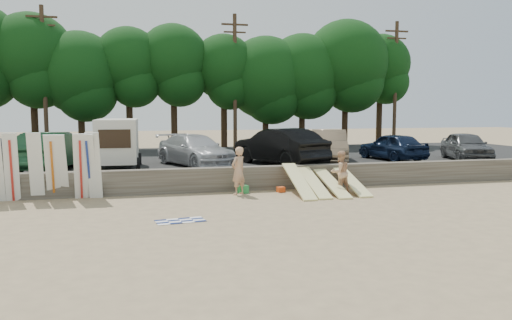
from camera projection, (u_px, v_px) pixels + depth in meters
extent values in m
plane|color=tan|center=(270.00, 203.00, 18.24)|extent=(120.00, 120.00, 0.00)
cube|color=#6B6356|center=(251.00, 178.00, 21.09)|extent=(44.00, 0.50, 1.00)
cube|color=#282828|center=(220.00, 163.00, 28.34)|extent=(44.00, 14.50, 0.70)
cylinder|color=#382616|center=(35.00, 119.00, 32.30)|extent=(0.44, 0.44, 4.16)
sphere|color=#144213|center=(32.00, 55.00, 31.88)|extent=(5.39, 5.39, 5.39)
cylinder|color=#382616|center=(81.00, 124.00, 33.03)|extent=(0.44, 0.44, 3.42)
sphere|color=#144213|center=(80.00, 73.00, 32.68)|extent=(5.46, 5.46, 5.46)
cylinder|color=#382616|center=(130.00, 119.00, 33.75)|extent=(0.44, 0.44, 3.96)
sphere|color=#144213|center=(128.00, 62.00, 33.35)|extent=(4.62, 4.62, 4.62)
cylinder|color=#382616|center=(174.00, 118.00, 34.46)|extent=(0.44, 0.44, 4.09)
sphere|color=#144213|center=(173.00, 60.00, 34.05)|extent=(4.87, 4.87, 4.87)
cylinder|color=#382616|center=(224.00, 120.00, 35.25)|extent=(0.44, 0.44, 3.81)
sphere|color=#144213|center=(224.00, 67.00, 34.87)|extent=(4.55, 4.55, 4.55)
cylinder|color=#382616|center=(265.00, 123.00, 36.08)|extent=(0.44, 0.44, 3.33)
sphere|color=#144213|center=(266.00, 78.00, 35.74)|extent=(5.90, 5.90, 5.90)
cylinder|color=#382616|center=(302.00, 121.00, 36.58)|extent=(0.44, 0.44, 3.57)
sphere|color=#144213|center=(302.00, 73.00, 36.21)|extent=(5.69, 5.69, 5.69)
cylinder|color=#382616|center=(345.00, 117.00, 37.08)|extent=(0.44, 0.44, 4.15)
sphere|color=#144213|center=(346.00, 62.00, 36.66)|extent=(6.16, 6.16, 6.16)
cylinder|color=#382616|center=(379.00, 117.00, 38.22)|extent=(0.44, 0.44, 4.14)
sphere|color=#144213|center=(380.00, 64.00, 37.80)|extent=(4.43, 4.43, 4.43)
cylinder|color=#473321|center=(44.00, 80.00, 30.73)|extent=(0.26, 0.26, 9.00)
cube|color=#473321|center=(42.00, 17.00, 30.34)|extent=(1.80, 0.12, 0.12)
cube|color=#473321|center=(42.00, 25.00, 30.39)|extent=(1.50, 0.10, 0.10)
cylinder|color=#473321|center=(235.00, 82.00, 33.62)|extent=(0.26, 0.26, 9.00)
cube|color=#473321|center=(235.00, 24.00, 33.23)|extent=(1.80, 0.12, 0.12)
cube|color=#473321|center=(235.00, 32.00, 33.28)|extent=(1.50, 0.10, 0.10)
cylinder|color=#473321|center=(395.00, 84.00, 36.51)|extent=(0.26, 0.26, 9.00)
cube|color=#473321|center=(397.00, 31.00, 36.12)|extent=(1.80, 0.12, 0.12)
cube|color=#473321|center=(397.00, 38.00, 36.17)|extent=(1.50, 0.10, 0.10)
cube|color=beige|center=(118.00, 140.00, 22.90)|extent=(1.91, 3.60, 1.94)
cube|color=black|center=(115.00, 139.00, 21.14)|extent=(1.32, 0.09, 0.79)
cylinder|color=black|center=(94.00, 165.00, 21.70)|extent=(0.20, 0.59, 0.58)
cylinder|color=black|center=(138.00, 164.00, 22.07)|extent=(0.20, 0.59, 0.58)
cylinder|color=black|center=(100.00, 160.00, 23.93)|extent=(0.20, 0.59, 0.58)
cylinder|color=black|center=(139.00, 159.00, 24.30)|extent=(0.20, 0.59, 0.58)
imported|color=#12321C|center=(51.00, 151.00, 22.24)|extent=(2.86, 5.43, 1.70)
imported|color=#B3B4B9|center=(195.00, 150.00, 24.00)|extent=(3.88, 5.51, 1.48)
imported|color=black|center=(279.00, 147.00, 24.22)|extent=(3.75, 5.71, 1.78)
imported|color=#7C674F|center=(329.00, 146.00, 25.58)|extent=(3.36, 5.27, 1.64)
imported|color=black|center=(392.00, 146.00, 26.53)|extent=(2.38, 4.46, 1.44)
imported|color=#46484B|center=(466.00, 146.00, 26.40)|extent=(3.09, 4.74, 1.50)
cube|color=white|center=(11.00, 167.00, 18.34)|extent=(0.55, 0.58, 2.57)
cube|color=white|center=(36.00, 167.00, 18.58)|extent=(0.50, 0.54, 2.57)
cube|color=white|center=(52.00, 167.00, 18.66)|extent=(0.56, 0.87, 2.50)
cube|color=white|center=(60.00, 167.00, 18.75)|extent=(0.54, 0.88, 2.49)
cube|color=white|center=(89.00, 167.00, 18.87)|extent=(0.57, 0.86, 2.50)
cube|color=white|center=(81.00, 167.00, 18.78)|extent=(0.56, 0.78, 2.52)
cube|color=white|center=(94.00, 166.00, 18.89)|extent=(0.57, 0.64, 2.56)
cube|color=#FAF09D|center=(299.00, 181.00, 19.86)|extent=(0.56, 2.83, 1.13)
cube|color=#FAF09D|center=(313.00, 182.00, 20.16)|extent=(0.56, 2.87, 0.99)
cube|color=#FAF09D|center=(332.00, 183.00, 20.25)|extent=(0.56, 2.91, 0.85)
cube|color=#FAF09D|center=(351.00, 181.00, 20.58)|extent=(0.56, 2.89, 0.93)
imported|color=tan|center=(238.00, 171.00, 19.87)|extent=(0.84, 0.79, 1.93)
imported|color=tan|center=(340.00, 172.00, 20.15)|extent=(0.96, 0.81, 1.74)
cube|color=green|center=(243.00, 189.00, 20.31)|extent=(0.44, 0.38, 0.32)
cube|color=#EA521B|center=(281.00, 190.00, 20.56)|extent=(0.34, 0.30, 0.22)
plane|color=white|center=(180.00, 221.00, 15.33)|extent=(1.68, 1.68, 0.00)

